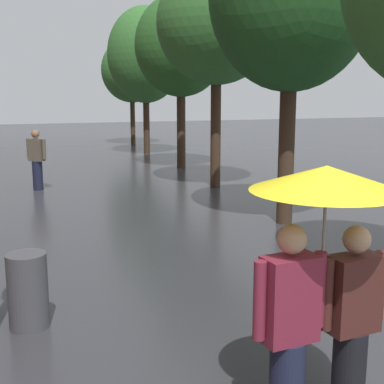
{
  "coord_description": "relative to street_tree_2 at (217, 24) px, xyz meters",
  "views": [
    {
      "loc": [
        -2.01,
        -2.42,
        2.62
      ],
      "look_at": [
        0.01,
        3.77,
        1.35
      ],
      "focal_mm": 49.76,
      "sensor_mm": 36.0,
      "label": 1
    }
  ],
  "objects": [
    {
      "name": "street_tree_2",
      "position": [
        0.0,
        0.0,
        0.0
      ],
      "size": [
        3.09,
        3.09,
        5.83
      ],
      "color": "#473323",
      "rests_on": "ground"
    },
    {
      "name": "street_tree_3",
      "position": [
        0.18,
        3.73,
        -0.27
      ],
      "size": [
        2.99,
        2.99,
        5.64
      ],
      "color": "#473323",
      "rests_on": "ground"
    },
    {
      "name": "street_tree_4",
      "position": [
        -0.04,
        7.82,
        -0.33
      ],
      "size": [
        2.99,
        2.99,
        5.81
      ],
      "color": "#473323",
      "rests_on": "ground"
    },
    {
      "name": "street_tree_5",
      "position": [
        0.23,
        11.76,
        -0.79
      ],
      "size": [
        2.83,
        2.83,
        4.97
      ],
      "color": "#473323",
      "rests_on": "ground"
    },
    {
      "name": "couple_under_umbrella",
      "position": [
        -2.97,
        -10.09,
        -2.87
      ],
      "size": [
        1.16,
        1.1,
        2.09
      ],
      "color": "#1E233D",
      "rests_on": "ground"
    },
    {
      "name": "litter_bin",
      "position": [
        -5.01,
        -7.44,
        -3.82
      ],
      "size": [
        0.44,
        0.44,
        0.85
      ],
      "primitive_type": "cylinder",
      "color": "#4C4C51",
      "rests_on": "ground"
    },
    {
      "name": "pedestrian_walking_midground",
      "position": [
        -4.58,
        1.05,
        -3.45
      ],
      "size": [
        0.47,
        0.43,
        1.58
      ],
      "color": "#1E233D",
      "rests_on": "ground"
    }
  ]
}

